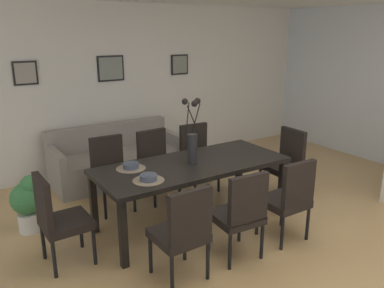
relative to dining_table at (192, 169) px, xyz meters
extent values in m
plane|color=tan|center=(0.26, -0.87, -0.67)|extent=(9.00, 9.00, 0.00)
cube|color=white|center=(0.26, 2.38, 0.63)|extent=(9.00, 0.10, 2.60)
cube|color=black|center=(0.00, 0.00, 0.04)|extent=(2.20, 0.93, 0.05)
cube|color=black|center=(1.04, 0.41, -0.33)|extent=(0.07, 0.07, 0.69)
cube|color=black|center=(-1.04, 0.41, -0.33)|extent=(0.07, 0.07, 0.69)
cube|color=black|center=(1.04, -0.41, -0.33)|extent=(0.07, 0.07, 0.69)
cube|color=black|center=(-1.04, -0.41, -0.33)|extent=(0.07, 0.07, 0.69)
cube|color=black|center=(-0.68, -0.81, -0.25)|extent=(0.45, 0.45, 0.08)
cube|color=black|center=(-0.67, -1.00, 0.01)|extent=(0.42, 0.07, 0.48)
cylinder|color=black|center=(-0.49, -0.62, -0.48)|extent=(0.04, 0.04, 0.38)
cylinder|color=black|center=(-0.87, -0.63, -0.48)|extent=(0.04, 0.04, 0.38)
cylinder|color=black|center=(-0.48, -1.00, -0.48)|extent=(0.04, 0.04, 0.38)
cylinder|color=black|center=(-0.86, -1.01, -0.48)|extent=(0.04, 0.04, 0.38)
cube|color=black|center=(-0.64, 0.82, -0.25)|extent=(0.45, 0.45, 0.08)
cube|color=black|center=(-0.63, 1.01, 0.01)|extent=(0.42, 0.07, 0.48)
cylinder|color=black|center=(-0.83, 0.63, -0.48)|extent=(0.04, 0.04, 0.38)
cylinder|color=black|center=(-0.45, 0.63, -0.48)|extent=(0.04, 0.04, 0.38)
cylinder|color=black|center=(-0.82, 1.01, -0.48)|extent=(0.04, 0.04, 0.38)
cylinder|color=black|center=(-0.44, 1.01, -0.48)|extent=(0.04, 0.04, 0.38)
cube|color=black|center=(-0.02, -0.81, -0.25)|extent=(0.47, 0.47, 0.08)
cube|color=black|center=(-0.03, -1.00, 0.01)|extent=(0.42, 0.09, 0.48)
cylinder|color=black|center=(0.19, -0.64, -0.48)|extent=(0.04, 0.04, 0.38)
cylinder|color=black|center=(-0.19, -0.61, -0.48)|extent=(0.04, 0.04, 0.38)
cylinder|color=black|center=(0.16, -1.02, -0.48)|extent=(0.04, 0.04, 0.38)
cylinder|color=black|center=(-0.22, -0.99, -0.48)|extent=(0.04, 0.04, 0.38)
cube|color=black|center=(0.00, 0.79, -0.25)|extent=(0.46, 0.46, 0.08)
cube|color=black|center=(-0.01, 0.98, 0.01)|extent=(0.42, 0.08, 0.48)
cylinder|color=black|center=(-0.18, 0.60, -0.48)|extent=(0.04, 0.04, 0.38)
cylinder|color=black|center=(0.20, 0.61, -0.48)|extent=(0.04, 0.04, 0.38)
cylinder|color=black|center=(-0.20, 0.98, -0.48)|extent=(0.04, 0.04, 0.38)
cylinder|color=black|center=(0.18, 0.99, -0.48)|extent=(0.04, 0.04, 0.38)
cube|color=black|center=(0.64, -0.82, -0.25)|extent=(0.44, 0.44, 0.08)
cube|color=black|center=(0.63, -1.01, 0.01)|extent=(0.42, 0.06, 0.48)
cylinder|color=black|center=(0.83, -0.63, -0.48)|extent=(0.04, 0.04, 0.38)
cylinder|color=black|center=(0.45, -0.63, -0.48)|extent=(0.04, 0.04, 0.38)
cylinder|color=black|center=(0.82, -1.01, -0.48)|extent=(0.04, 0.04, 0.38)
cylinder|color=black|center=(0.44, -1.01, -0.48)|extent=(0.04, 0.04, 0.38)
cube|color=black|center=(0.63, 0.77, -0.25)|extent=(0.46, 0.46, 0.08)
cube|color=black|center=(0.64, 0.96, 0.01)|extent=(0.42, 0.08, 0.48)
cylinder|color=black|center=(0.43, 0.59, -0.48)|extent=(0.04, 0.04, 0.38)
cylinder|color=black|center=(0.81, 0.57, -0.48)|extent=(0.04, 0.04, 0.38)
cylinder|color=black|center=(0.45, 0.97, -0.48)|extent=(0.04, 0.04, 0.38)
cylinder|color=black|center=(0.83, 0.95, -0.48)|extent=(0.04, 0.04, 0.38)
cube|color=black|center=(-1.46, -0.03, -0.25)|extent=(0.45, 0.45, 0.08)
cube|color=black|center=(-1.65, -0.03, 0.01)|extent=(0.07, 0.42, 0.48)
cylinder|color=black|center=(-1.26, -0.21, -0.48)|extent=(0.04, 0.04, 0.38)
cylinder|color=black|center=(-1.27, 0.17, -0.48)|extent=(0.04, 0.04, 0.38)
cylinder|color=black|center=(-1.64, -0.22, -0.48)|extent=(0.04, 0.04, 0.38)
cylinder|color=black|center=(-1.65, 0.16, -0.48)|extent=(0.04, 0.04, 0.38)
cube|color=black|center=(1.42, -0.01, -0.25)|extent=(0.45, 0.45, 0.08)
cube|color=black|center=(1.61, -0.02, 0.01)|extent=(0.07, 0.42, 0.48)
cylinder|color=black|center=(1.23, 0.18, -0.48)|extent=(0.04, 0.04, 0.38)
cylinder|color=black|center=(1.22, -0.20, -0.48)|extent=(0.04, 0.04, 0.38)
cylinder|color=black|center=(1.61, 0.17, -0.48)|extent=(0.04, 0.04, 0.38)
cylinder|color=black|center=(1.60, -0.21, -0.48)|extent=(0.04, 0.04, 0.38)
cylinder|color=#232326|center=(0.00, 0.00, 0.24)|extent=(0.11, 0.11, 0.34)
cylinder|color=black|center=(0.06, 0.02, 0.57)|extent=(0.05, 0.12, 0.37)
sphere|color=black|center=(0.09, 0.03, 0.77)|extent=(0.07, 0.07, 0.07)
cylinder|color=black|center=(-0.03, 0.05, 0.57)|extent=(0.08, 0.05, 0.38)
sphere|color=black|center=(-0.05, 0.08, 0.77)|extent=(0.07, 0.07, 0.07)
cylinder|color=black|center=(-0.02, -0.06, 0.57)|extent=(0.15, 0.06, 0.36)
sphere|color=black|center=(-0.03, -0.09, 0.77)|extent=(0.07, 0.07, 0.07)
cylinder|color=#7F705B|center=(-0.66, -0.21, 0.07)|extent=(0.32, 0.32, 0.01)
cylinder|color=#475166|center=(-0.66, -0.21, 0.10)|extent=(0.17, 0.17, 0.06)
cylinder|color=#3C4556|center=(-0.66, -0.21, 0.12)|extent=(0.13, 0.13, 0.04)
cylinder|color=#7F705B|center=(-0.66, 0.21, 0.07)|extent=(0.32, 0.32, 0.01)
cylinder|color=#475166|center=(-0.66, 0.21, 0.10)|extent=(0.17, 0.17, 0.06)
cylinder|color=#3C4556|center=(-0.66, 0.21, 0.12)|extent=(0.13, 0.13, 0.04)
cube|color=gray|center=(-0.18, 1.78, -0.46)|extent=(1.92, 0.84, 0.42)
cube|color=gray|center=(-0.18, 2.12, -0.06)|extent=(1.92, 0.16, 0.38)
cube|color=gray|center=(0.73, 1.78, -0.15)|extent=(0.10, 0.84, 0.20)
cube|color=gray|center=(-1.09, 1.78, -0.15)|extent=(0.10, 0.84, 0.20)
cube|color=black|center=(-1.25, 2.31, 0.95)|extent=(0.32, 0.02, 0.33)
cube|color=#9E9389|center=(-1.25, 2.30, 0.95)|extent=(0.27, 0.01, 0.28)
cube|color=black|center=(0.00, 2.31, 0.95)|extent=(0.42, 0.02, 0.39)
cube|color=gray|center=(0.00, 2.30, 0.95)|extent=(0.37, 0.01, 0.34)
cube|color=black|center=(1.25, 2.31, 0.95)|extent=(0.33, 0.02, 0.34)
cube|color=gray|center=(1.25, 2.30, 0.95)|extent=(0.28, 0.01, 0.29)
cylinder|color=silver|center=(-1.65, 0.83, -0.56)|extent=(0.24, 0.24, 0.22)
sphere|color=#387A42|center=(-1.65, 0.83, -0.27)|extent=(0.36, 0.36, 0.36)
sphere|color=#387A42|center=(-1.60, 0.80, -0.11)|extent=(0.22, 0.22, 0.22)
camera|label=1|loc=(-2.29, -3.51, 1.53)|focal=36.62mm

